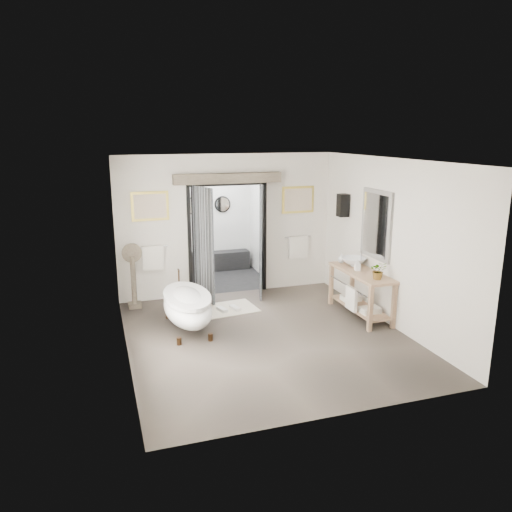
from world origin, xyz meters
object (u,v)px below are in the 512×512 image
object	(u,v)px
clawfoot_tub	(187,306)
vanity	(360,290)
basin	(354,262)
rug	(225,309)

from	to	relation	value
clawfoot_tub	vanity	size ratio (longest dim) A/B	1.09
vanity	basin	distance (m)	0.58
clawfoot_tub	rug	xyz separation A→B (m)	(0.85, 0.74, -0.41)
clawfoot_tub	rug	bearing A→B (deg)	41.18
vanity	rug	bearing A→B (deg)	154.69
clawfoot_tub	rug	size ratio (longest dim) A/B	1.46
clawfoot_tub	basin	size ratio (longest dim) A/B	3.66
vanity	basin	bearing A→B (deg)	81.67
rug	basin	distance (m)	2.62
rug	basin	bearing A→B (deg)	-16.62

